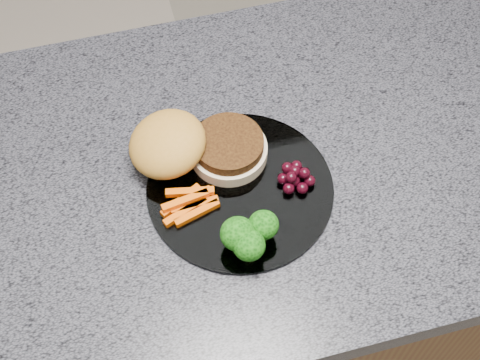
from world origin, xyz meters
name	(u,v)px	position (x,y,z in m)	size (l,w,h in m)	color
island_cabinet	(280,281)	(0.00, 0.00, 0.43)	(1.20, 0.60, 0.86)	#543B1D
countertop	(296,157)	(0.00, 0.00, 0.88)	(1.20, 0.60, 0.04)	#474851
plate	(240,189)	(-0.10, -0.05, 0.90)	(0.26, 0.26, 0.01)	white
burger	(190,147)	(-0.15, 0.02, 0.93)	(0.19, 0.13, 0.06)	beige
carrot_sticks	(189,203)	(-0.17, -0.06, 0.91)	(0.08, 0.06, 0.02)	#DD5203
broccoli	(248,235)	(-0.11, -0.14, 0.94)	(0.08, 0.07, 0.06)	olive
grape_bunch	(295,176)	(-0.02, -0.06, 0.92)	(0.05, 0.05, 0.03)	black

